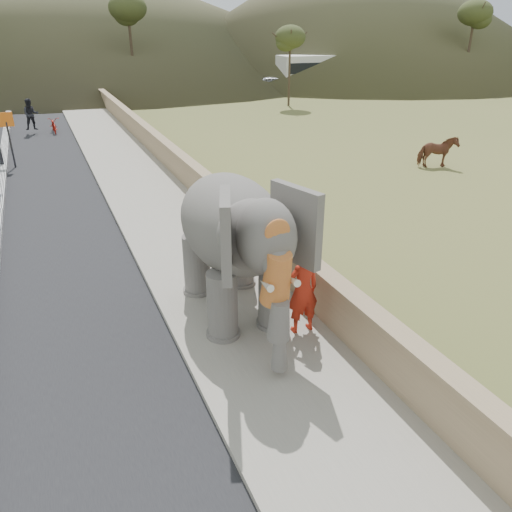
# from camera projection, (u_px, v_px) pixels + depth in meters

# --- Properties ---
(ground) EXTENTS (160.00, 160.00, 0.00)m
(ground) POSITION_uv_depth(u_px,v_px,m) (253.00, 339.00, 10.16)
(ground) COLOR olive
(ground) RESTS_ON ground
(walkway) EXTENTS (3.00, 120.00, 0.15)m
(walkway) POSITION_uv_depth(u_px,v_px,m) (147.00, 194.00, 18.43)
(walkway) COLOR #9E9687
(walkway) RESTS_ON ground
(parapet) EXTENTS (0.30, 120.00, 1.10)m
(parapet) POSITION_uv_depth(u_px,v_px,m) (190.00, 177.00, 18.82)
(parapet) COLOR tan
(parapet) RESTS_ON ground
(signboard) EXTENTS (0.60, 0.08, 2.40)m
(signboard) POSITION_uv_depth(u_px,v_px,m) (8.00, 130.00, 21.34)
(signboard) COLOR #2D2D33
(signboard) RESTS_ON ground
(cow) EXTENTS (1.77, 1.18, 1.37)m
(cow) POSITION_uv_depth(u_px,v_px,m) (437.00, 152.00, 21.85)
(cow) COLOR brown
(cow) RESTS_ON ground
(distant_car) EXTENTS (4.55, 3.30, 1.44)m
(distant_car) POSITION_uv_depth(u_px,v_px,m) (276.00, 84.00, 45.15)
(distant_car) COLOR silver
(distant_car) RESTS_ON ground
(bus_white) EXTENTS (11.09, 2.93, 3.10)m
(bus_white) POSITION_uv_depth(u_px,v_px,m) (334.00, 72.00, 47.01)
(bus_white) COLOR silver
(bus_white) RESTS_ON ground
(bus_orange) EXTENTS (11.14, 3.23, 3.10)m
(bus_orange) POSITION_uv_depth(u_px,v_px,m) (426.00, 71.00, 48.21)
(bus_orange) COLOR #C06922
(bus_orange) RESTS_ON ground
(hill_right) EXTENTS (56.00, 56.00, 16.00)m
(hill_right) POSITION_uv_depth(u_px,v_px,m) (354.00, 3.00, 62.86)
(hill_right) COLOR brown
(hill_right) RESTS_ON ground
(hill_far) EXTENTS (80.00, 80.00, 14.00)m
(hill_far) POSITION_uv_depth(u_px,v_px,m) (84.00, 12.00, 67.12)
(hill_far) COLOR brown
(hill_far) RESTS_ON ground
(elephant_and_man) EXTENTS (2.44, 4.37, 3.11)m
(elephant_and_man) POSITION_uv_depth(u_px,v_px,m) (233.00, 243.00, 10.35)
(elephant_and_man) COLOR slate
(elephant_and_man) RESTS_ON ground
(motorcyclist) EXTENTS (1.87, 1.76, 1.98)m
(motorcyclist) POSITION_uv_depth(u_px,v_px,m) (42.00, 120.00, 28.48)
(motorcyclist) COLOR #9B170E
(motorcyclist) RESTS_ON ground
(trees) EXTENTS (49.09, 43.11, 9.38)m
(trees) POSITION_uv_depth(u_px,v_px,m) (86.00, 50.00, 34.46)
(trees) COLOR #473828
(trees) RESTS_ON ground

